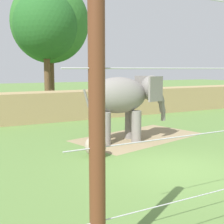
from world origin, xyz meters
The scene contains 7 objects.
ground_plane centered at (0.00, 0.00, 0.00)m, with size 120.00×120.00×0.00m, color #5B7F3D.
dirt_patch centered at (1.38, 4.21, 0.00)m, with size 5.54×3.04×0.01m, color #937F5B.
embankment_wall centered at (0.00, 10.41, 0.82)m, with size 36.00×1.80×1.64m, color tan.
elephant centered at (0.48, 3.90, 1.77)m, with size 3.58×1.73×2.67m.
enrichment_ball centered at (-1.59, 2.33, 0.37)m, with size 0.73×0.73×0.73m, color tan.
tree_far_left centered at (1.33, 16.07, 6.32)m, with size 5.69×5.69×9.32m.
tree_left_of_centre centered at (0.63, 14.78, 5.92)m, with size 4.44×4.44×8.28m.
Camera 1 is at (-6.03, -6.96, 2.93)m, focal length 50.39 mm.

